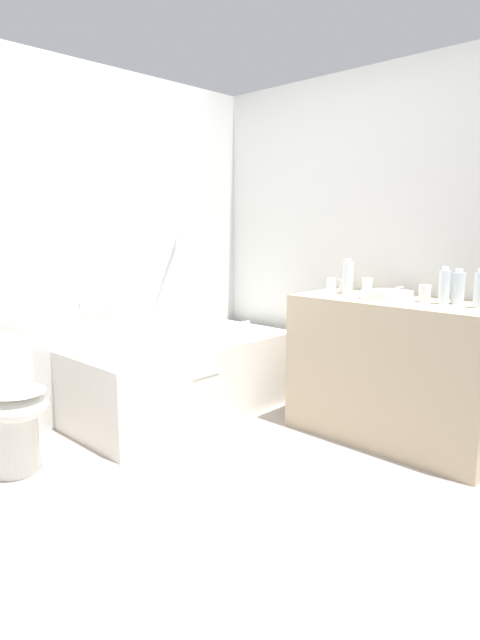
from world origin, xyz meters
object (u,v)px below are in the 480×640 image
object	(u,v)px
sink_basin	(387,295)
water_bottle_0	(444,287)
drinking_glass_0	(345,286)
drinking_glass_1	(331,285)
drinking_glass_3	(367,286)
toilet	(8,406)
water_bottle_3	(348,278)
sink_faucet	(401,291)
water_bottle_2	(458,288)
drinking_glass_2	(425,293)
bathtub	(184,374)
water_bottle_1	(480,290)

from	to	relation	value
sink_basin	water_bottle_0	world-z (taller)	water_bottle_0
water_bottle_0	drinking_glass_0	bearing A→B (deg)	85.09
drinking_glass_1	drinking_glass_3	bearing A→B (deg)	-69.01
toilet	water_bottle_3	size ratio (longest dim) A/B	3.15
water_bottle_0	sink_faucet	bearing A→B (deg)	63.87
water_bottle_3	drinking_glass_1	distance (m)	0.13
drinking_glass_0	water_bottle_2	bearing A→B (deg)	-90.25
water_bottle_2	drinking_glass_2	bearing A→B (deg)	103.34
sink_basin	drinking_glass_0	distance (m)	0.36
bathtub	water_bottle_2	xyz separation A→B (m)	(0.66, -1.59, 0.68)
toilet	water_bottle_3	xyz separation A→B (m)	(1.81, -0.93, 0.62)
water_bottle_1	drinking_glass_0	size ratio (longest dim) A/B	2.53
water_bottle_0	drinking_glass_3	world-z (taller)	water_bottle_0
sink_basin	drinking_glass_3	distance (m)	0.22
water_bottle_2	drinking_glass_2	size ratio (longest dim) A/B	2.04
water_bottle_2	drinking_glass_1	bearing A→B (deg)	94.39
drinking_glass_0	drinking_glass_3	xyz separation A→B (m)	(0.02, -0.16, 0.01)
sink_faucet	water_bottle_1	xyz separation A→B (m)	(-0.17, -0.53, 0.07)
bathtub	sink_basin	world-z (taller)	bathtub
water_bottle_1	water_bottle_2	distance (m)	0.15
sink_faucet	drinking_glass_3	distance (m)	0.21
bathtub	drinking_glass_3	size ratio (longest dim) A/B	15.01
bathtub	drinking_glass_1	distance (m)	1.18
bathtub	sink_faucet	xyz separation A→B (m)	(0.77, -1.20, 0.62)
sink_basin	drinking_glass_1	bearing A→B (deg)	88.09
water_bottle_0	drinking_glass_1	distance (m)	0.74
bathtub	drinking_glass_2	distance (m)	1.67
sink_basin	water_bottle_3	size ratio (longest dim) A/B	1.38
toilet	sink_basin	xyz separation A→B (m)	(1.80, -1.21, 0.54)
bathtub	toilet	size ratio (longest dim) A/B	2.20
toilet	drinking_glass_3	bearing A→B (deg)	56.76
drinking_glass_3	drinking_glass_2	bearing A→B (deg)	-98.60
toilet	water_bottle_3	world-z (taller)	water_bottle_3
water_bottle_2	drinking_glass_2	distance (m)	0.18
sink_basin	water_bottle_3	xyz separation A→B (m)	(0.02, 0.29, 0.08)
water_bottle_1	drinking_glass_2	size ratio (longest dim) A/B	2.18
toilet	drinking_glass_2	bearing A→B (deg)	47.07
water_bottle_3	drinking_glass_0	bearing A→B (deg)	44.58
sink_basin	water_bottle_1	size ratio (longest dim) A/B	1.46
bathtub	toilet	xyz separation A→B (m)	(-1.21, 0.01, 0.08)
water_bottle_2	drinking_glass_3	bearing A→B (deg)	87.92
sink_faucet	water_bottle_2	xyz separation A→B (m)	(-0.11, -0.39, 0.06)
sink_faucet	drinking_glass_3	bearing A→B (deg)	115.02
toilet	water_bottle_2	world-z (taller)	water_bottle_2
sink_basin	drinking_glass_0	xyz separation A→B (m)	(0.08, 0.35, 0.02)
drinking_glass_0	drinking_glass_3	world-z (taller)	drinking_glass_3
sink_faucet	water_bottle_2	bearing A→B (deg)	-105.64
toilet	bathtub	bearing A→B (deg)	84.39
water_bottle_1	drinking_glass_2	world-z (taller)	water_bottle_1
sink_faucet	drinking_glass_0	world-z (taller)	drinking_glass_0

